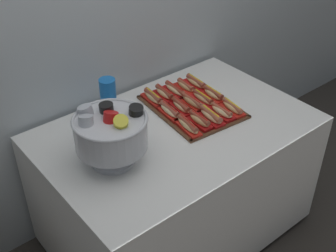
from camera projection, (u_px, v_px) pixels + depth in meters
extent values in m
plane|color=#38332D|center=(176.00, 229.00, 2.79)|extent=(10.00, 10.00, 0.00)
cube|color=#B2BCC1|center=(113.00, 3.00, 2.39)|extent=(6.00, 0.10, 2.60)
cube|color=white|center=(176.00, 180.00, 2.55)|extent=(1.43, 0.93, 0.74)
cylinder|color=black|center=(280.00, 214.00, 2.87)|extent=(0.05, 0.05, 0.04)
cylinder|color=black|center=(64.00, 241.00, 2.69)|extent=(0.05, 0.05, 0.04)
cylinder|color=black|center=(207.00, 162.00, 3.30)|extent=(0.05, 0.05, 0.04)
cube|color=#56331E|center=(192.00, 107.00, 2.49)|extent=(0.45, 0.56, 0.01)
cube|color=#56331E|center=(221.00, 128.00, 2.31)|extent=(0.40, 0.05, 0.01)
cube|color=#56331E|center=(167.00, 87.00, 2.66)|extent=(0.40, 0.05, 0.01)
cube|color=#56331E|center=(163.00, 117.00, 2.40)|extent=(0.06, 0.52, 0.01)
cube|color=#56331E|center=(219.00, 96.00, 2.58)|extent=(0.06, 0.52, 0.01)
cube|color=red|center=(188.00, 128.00, 2.30)|extent=(0.09, 0.19, 0.02)
ellipsoid|color=tan|center=(188.00, 125.00, 2.29)|extent=(0.07, 0.18, 0.04)
cylinder|color=brown|center=(188.00, 123.00, 2.29)|extent=(0.05, 0.16, 0.03)
cylinder|color=red|center=(188.00, 121.00, 2.28)|extent=(0.03, 0.13, 0.01)
cube|color=#B21414|center=(199.00, 123.00, 2.34)|extent=(0.07, 0.15, 0.02)
ellipsoid|color=tan|center=(200.00, 120.00, 2.32)|extent=(0.05, 0.14, 0.04)
cylinder|color=brown|center=(200.00, 118.00, 2.32)|extent=(0.03, 0.14, 0.03)
cylinder|color=red|center=(200.00, 116.00, 2.31)|extent=(0.01, 0.12, 0.01)
cube|color=#B21414|center=(211.00, 119.00, 2.37)|extent=(0.09, 0.18, 0.02)
ellipsoid|color=beige|center=(211.00, 115.00, 2.36)|extent=(0.07, 0.17, 0.04)
cylinder|color=#A8563D|center=(211.00, 114.00, 2.35)|extent=(0.05, 0.17, 0.03)
cylinder|color=yellow|center=(211.00, 111.00, 2.34)|extent=(0.02, 0.14, 0.01)
cube|color=#B21414|center=(222.00, 115.00, 2.41)|extent=(0.07, 0.16, 0.02)
ellipsoid|color=beige|center=(222.00, 111.00, 2.39)|extent=(0.06, 0.15, 0.04)
cylinder|color=#A8563D|center=(222.00, 109.00, 2.39)|extent=(0.03, 0.14, 0.03)
cylinder|color=red|center=(222.00, 107.00, 2.38)|extent=(0.01, 0.12, 0.01)
cube|color=red|center=(232.00, 110.00, 2.44)|extent=(0.09, 0.17, 0.02)
ellipsoid|color=tan|center=(232.00, 107.00, 2.43)|extent=(0.07, 0.16, 0.04)
cylinder|color=#A8563D|center=(233.00, 105.00, 2.42)|extent=(0.05, 0.15, 0.03)
cylinder|color=yellow|center=(233.00, 103.00, 2.42)|extent=(0.03, 0.13, 0.01)
cube|color=red|center=(170.00, 113.00, 2.42)|extent=(0.08, 0.18, 0.02)
ellipsoid|color=beige|center=(170.00, 110.00, 2.40)|extent=(0.07, 0.17, 0.04)
cylinder|color=#9E4C38|center=(170.00, 109.00, 2.40)|extent=(0.04, 0.15, 0.03)
cylinder|color=red|center=(170.00, 106.00, 2.39)|extent=(0.02, 0.13, 0.01)
cube|color=#B21414|center=(181.00, 109.00, 2.45)|extent=(0.08, 0.16, 0.02)
ellipsoid|color=beige|center=(181.00, 106.00, 2.44)|extent=(0.07, 0.15, 0.04)
cylinder|color=brown|center=(181.00, 104.00, 2.43)|extent=(0.05, 0.14, 0.03)
cylinder|color=red|center=(181.00, 102.00, 2.42)|extent=(0.02, 0.12, 0.01)
cube|color=red|center=(192.00, 105.00, 2.48)|extent=(0.07, 0.18, 0.02)
ellipsoid|color=tan|center=(192.00, 102.00, 2.47)|extent=(0.05, 0.16, 0.04)
cylinder|color=#A8563D|center=(192.00, 100.00, 2.46)|extent=(0.04, 0.16, 0.03)
cylinder|color=red|center=(192.00, 98.00, 2.46)|extent=(0.02, 0.13, 0.01)
cube|color=red|center=(203.00, 101.00, 2.52)|extent=(0.07, 0.18, 0.02)
ellipsoid|color=#E0BC7F|center=(203.00, 98.00, 2.51)|extent=(0.06, 0.17, 0.04)
cylinder|color=brown|center=(203.00, 96.00, 2.50)|extent=(0.04, 0.15, 0.03)
cylinder|color=yellow|center=(203.00, 94.00, 2.49)|extent=(0.02, 0.13, 0.01)
cube|color=red|center=(213.00, 97.00, 2.55)|extent=(0.08, 0.16, 0.02)
ellipsoid|color=#E0BC7F|center=(213.00, 94.00, 2.54)|extent=(0.06, 0.15, 0.04)
cylinder|color=brown|center=(214.00, 92.00, 2.53)|extent=(0.04, 0.15, 0.03)
cylinder|color=yellow|center=(214.00, 90.00, 2.52)|extent=(0.02, 0.12, 0.01)
cube|color=red|center=(153.00, 100.00, 2.53)|extent=(0.08, 0.18, 0.02)
ellipsoid|color=tan|center=(153.00, 97.00, 2.52)|extent=(0.07, 0.17, 0.04)
cylinder|color=brown|center=(153.00, 95.00, 2.51)|extent=(0.05, 0.15, 0.03)
cylinder|color=yellow|center=(153.00, 93.00, 2.50)|extent=(0.02, 0.13, 0.01)
cube|color=#B21414|center=(164.00, 96.00, 2.56)|extent=(0.08, 0.16, 0.02)
ellipsoid|color=beige|center=(164.00, 93.00, 2.55)|extent=(0.06, 0.15, 0.04)
cylinder|color=brown|center=(164.00, 91.00, 2.54)|extent=(0.04, 0.15, 0.03)
cylinder|color=red|center=(164.00, 89.00, 2.53)|extent=(0.02, 0.13, 0.01)
cube|color=#B21414|center=(175.00, 92.00, 2.60)|extent=(0.07, 0.19, 0.02)
ellipsoid|color=beige|center=(175.00, 90.00, 2.58)|extent=(0.06, 0.17, 0.04)
cylinder|color=brown|center=(175.00, 88.00, 2.58)|extent=(0.04, 0.17, 0.03)
cylinder|color=red|center=(175.00, 86.00, 2.57)|extent=(0.02, 0.14, 0.01)
cube|color=red|center=(186.00, 89.00, 2.63)|extent=(0.07, 0.16, 0.02)
ellipsoid|color=tan|center=(186.00, 86.00, 2.62)|extent=(0.06, 0.15, 0.04)
cylinder|color=#A8563D|center=(186.00, 84.00, 2.61)|extent=(0.04, 0.14, 0.03)
cylinder|color=red|center=(186.00, 82.00, 2.60)|extent=(0.02, 0.11, 0.01)
cube|color=#B21414|center=(196.00, 85.00, 2.66)|extent=(0.08, 0.18, 0.02)
ellipsoid|color=#E0BC7F|center=(196.00, 82.00, 2.65)|extent=(0.06, 0.17, 0.04)
cylinder|color=#9E4C38|center=(196.00, 81.00, 2.65)|extent=(0.04, 0.15, 0.03)
cylinder|color=yellow|center=(196.00, 78.00, 2.64)|extent=(0.02, 0.13, 0.01)
cylinder|color=silver|center=(113.00, 160.00, 2.11)|extent=(0.21, 0.21, 0.02)
cone|color=silver|center=(113.00, 152.00, 2.08)|extent=(0.07, 0.07, 0.07)
cylinder|color=silver|center=(111.00, 133.00, 2.02)|extent=(0.33, 0.33, 0.15)
torus|color=silver|center=(110.00, 119.00, 1.98)|extent=(0.34, 0.34, 0.02)
cylinder|color=black|center=(136.00, 118.00, 2.03)|extent=(0.09, 0.11, 0.13)
cylinder|color=black|center=(107.00, 116.00, 2.04)|extent=(0.10, 0.09, 0.13)
cylinder|color=#B7BCC6|center=(88.00, 118.00, 2.02)|extent=(0.11, 0.11, 0.14)
cylinder|color=#B7BCC6|center=(87.00, 129.00, 1.95)|extent=(0.11, 0.12, 0.14)
cylinder|color=red|center=(110.00, 125.00, 1.98)|extent=(0.12, 0.11, 0.14)
cylinder|color=yellow|center=(121.00, 127.00, 1.97)|extent=(0.11, 0.12, 0.15)
cylinder|color=blue|center=(109.00, 107.00, 2.39)|extent=(0.08, 0.08, 0.12)
cylinder|color=blue|center=(109.00, 104.00, 2.37)|extent=(0.08, 0.08, 0.12)
cylinder|color=blue|center=(109.00, 100.00, 2.36)|extent=(0.08, 0.08, 0.12)
cylinder|color=blue|center=(108.00, 97.00, 2.35)|extent=(0.09, 0.09, 0.12)
cylinder|color=blue|center=(108.00, 93.00, 2.34)|extent=(0.09, 0.09, 0.12)
cylinder|color=blue|center=(108.00, 90.00, 2.32)|extent=(0.09, 0.09, 0.12)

